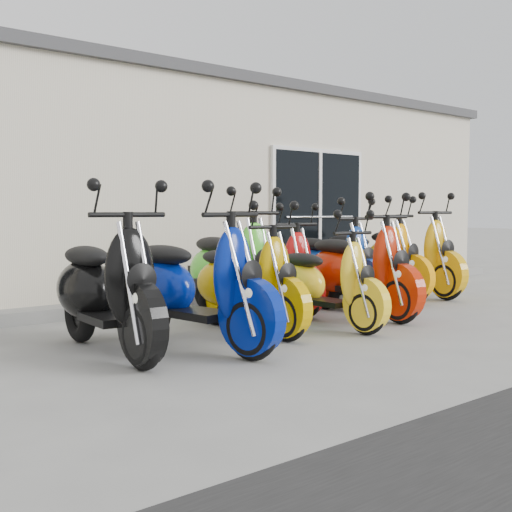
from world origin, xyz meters
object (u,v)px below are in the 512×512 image
object	(u,v)px
scooter_back_red	(277,257)
scooter_back_extra	(410,244)
scooter_front_black	(106,268)
scooter_front_red	(359,255)
scooter_front_orange_b	(325,268)
scooter_back_blue	(331,251)
scooter_back_green	(232,253)
scooter_back_yellow	(372,248)
scooter_front_orange_a	(246,267)
scooter_front_blue	(194,266)

from	to	relation	value
scooter_back_red	scooter_back_extra	world-z (taller)	scooter_back_extra
scooter_front_black	scooter_front_red	xyz separation A→B (m)	(3.37, 0.02, -0.02)
scooter_front_black	scooter_front_orange_b	world-z (taller)	scooter_front_black
scooter_front_black	scooter_back_red	world-z (taller)	scooter_front_black
scooter_back_red	scooter_front_red	bearing A→B (deg)	-55.20
scooter_back_blue	scooter_back_green	bearing A→B (deg)	-175.47
scooter_back_blue	scooter_back_yellow	bearing A→B (deg)	0.62
scooter_front_orange_a	scooter_front_red	distance (m)	1.74
scooter_back_blue	scooter_front_orange_b	bearing A→B (deg)	-135.54
scooter_front_black	scooter_back_yellow	distance (m)	4.73
scooter_back_red	scooter_back_extra	bearing A→B (deg)	5.02
scooter_front_orange_b	scooter_front_red	bearing A→B (deg)	18.07
scooter_front_orange_a	scooter_back_blue	size ratio (longest dim) A/B	0.95
scooter_front_red	scooter_back_extra	world-z (taller)	scooter_back_extra
scooter_back_blue	scooter_front_red	bearing A→B (deg)	-114.09
scooter_front_black	scooter_back_extra	size ratio (longest dim) A/B	0.99
scooter_front_orange_b	scooter_back_yellow	distance (m)	2.43
scooter_front_orange_a	scooter_front_orange_b	xyz separation A→B (m)	(0.87, -0.31, -0.05)
scooter_front_blue	scooter_front_orange_b	bearing A→B (deg)	-7.78
scooter_front_orange_b	scooter_back_yellow	world-z (taller)	scooter_back_yellow
scooter_front_blue	scooter_back_extra	distance (m)	4.88
scooter_back_yellow	scooter_front_black	bearing A→B (deg)	-172.53
scooter_front_blue	scooter_back_extra	size ratio (longest dim) A/B	0.99
scooter_front_blue	scooter_back_green	world-z (taller)	scooter_back_green
scooter_front_black	scooter_front_red	distance (m)	3.37
scooter_back_red	scooter_back_blue	bearing A→B (deg)	4.41
scooter_back_red	scooter_front_orange_a	bearing A→B (deg)	-135.63
scooter_back_red	scooter_back_extra	xyz separation A→B (m)	(2.61, -0.12, 0.09)
scooter_front_orange_b	scooter_back_extra	distance (m)	3.19
scooter_front_orange_a	scooter_back_extra	distance (m)	3.94
scooter_front_black	scooter_front_orange_a	world-z (taller)	scooter_front_black
scooter_back_extra	scooter_front_black	bearing A→B (deg)	-163.93
scooter_front_red	scooter_front_black	bearing A→B (deg)	-174.22
scooter_back_green	scooter_back_red	bearing A→B (deg)	15.42
scooter_back_blue	scooter_back_yellow	distance (m)	0.82
scooter_front_orange_a	scooter_back_red	distance (m)	1.55
scooter_front_black	scooter_front_orange_a	bearing A→B (deg)	4.66
scooter_back_green	scooter_front_blue	bearing A→B (deg)	-131.47
scooter_back_green	scooter_back_yellow	world-z (taller)	scooter_back_green
scooter_back_blue	scooter_back_extra	xyz separation A→B (m)	(1.67, -0.07, 0.05)
scooter_back_green	scooter_back_blue	xyz separation A→B (m)	(1.76, 0.07, -0.05)
scooter_front_blue	scooter_back_yellow	size ratio (longest dim) A/B	1.03
scooter_back_green	scooter_front_red	bearing A→B (deg)	-25.31
scooter_front_orange_b	scooter_back_blue	world-z (taller)	scooter_back_blue
scooter_front_orange_b	scooter_back_red	bearing A→B (deg)	73.27
scooter_back_green	scooter_back_yellow	bearing A→B (deg)	8.12
scooter_front_red	scooter_back_yellow	bearing A→B (deg)	40.15
scooter_front_red	scooter_front_blue	bearing A→B (deg)	-167.62
scooter_front_black	scooter_front_red	bearing A→B (deg)	3.49
scooter_front_blue	scooter_back_red	distance (m)	2.49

